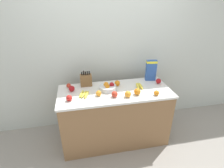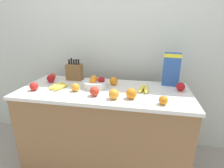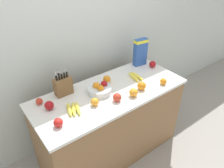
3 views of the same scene
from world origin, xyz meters
TOP-DOWN VIEW (x-y plane):
  - ground_plane at (0.00, 0.00)m, footprint 14.00×14.00m
  - wall_back at (0.00, 0.55)m, footprint 9.00×0.06m
  - counter at (0.00, 0.00)m, footprint 1.60×0.68m
  - knife_block at (-0.39, 0.24)m, footprint 0.17×0.10m
  - cereal_box at (0.63, 0.24)m, footprint 0.17×0.09m
  - fruit_bowl at (-0.09, 0.05)m, footprint 0.24×0.24m
  - banana_bunch_left at (0.37, 0.04)m, footprint 0.10×0.21m
  - banana_bunch_right at (-0.44, -0.04)m, footprint 0.16×0.23m
  - apple_middle at (-0.63, -0.15)m, footprint 0.08×0.08m
  - apple_near_bananas at (-0.60, 0.10)m, footprint 0.08×0.08m
  - apple_rightmost at (-0.65, 0.23)m, footprint 0.06×0.06m
  - apple_leftmost at (-0.04, -0.17)m, footprint 0.08×0.08m
  - apple_front at (0.71, 0.10)m, footprint 0.08×0.08m
  - orange_mid_right at (-0.25, -0.09)m, footprint 0.08×0.08m
  - orange_by_cereal at (0.52, -0.23)m, footprint 0.07×0.07m
  - orange_front_right at (0.13, -0.20)m, footprint 0.09×0.09m
  - orange_front_center at (0.07, 0.15)m, footprint 0.08×0.08m
  - orange_mid_left at (0.27, -0.17)m, footprint 0.09×0.09m

SIDE VIEW (x-z plane):
  - ground_plane at x=0.00m, z-range 0.00..0.00m
  - counter at x=0.00m, z-range 0.00..0.88m
  - banana_bunch_right at x=-0.44m, z-range 0.88..0.91m
  - banana_bunch_left at x=0.37m, z-range 0.88..0.92m
  - apple_rightmost at x=-0.65m, z-range 0.88..0.94m
  - orange_by_cereal at x=0.52m, z-range 0.88..0.95m
  - orange_mid_right at x=-0.25m, z-range 0.88..0.96m
  - apple_middle at x=-0.63m, z-range 0.88..0.96m
  - apple_front at x=0.71m, z-range 0.88..0.96m
  - fruit_bowl at x=-0.09m, z-range 0.86..0.98m
  - orange_front_center at x=0.07m, z-range 0.88..0.96m
  - apple_near_bananas at x=-0.60m, z-range 0.88..0.96m
  - apple_leftmost at x=-0.04m, z-range 0.88..0.96m
  - orange_front_right at x=0.13m, z-range 0.88..0.97m
  - orange_mid_left at x=0.27m, z-range 0.88..0.97m
  - knife_block at x=-0.39m, z-range 0.84..1.11m
  - cereal_box at x=0.63m, z-range 0.89..1.22m
  - wall_back at x=0.00m, z-range 0.00..2.60m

